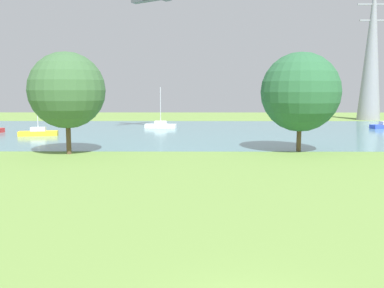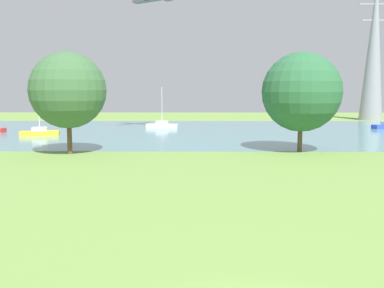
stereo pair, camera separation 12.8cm
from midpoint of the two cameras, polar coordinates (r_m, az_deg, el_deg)
The scene contains 7 objects.
ground_plane at distance 31.90m, azimuth 3.01°, elevation -3.13°, with size 160.00×160.00×0.00m, color olive.
water_surface at distance 59.64m, azimuth 1.78°, elevation 1.75°, with size 140.00×40.00×0.02m, color slate.
sailboat_white at distance 64.96m, azimuth -4.36°, elevation 2.58°, with size 4.92×1.95×6.30m.
sailboat_yellow at distance 57.11m, azimuth -20.32°, elevation 1.49°, with size 5.01×2.47×5.30m.
tree_west_far at distance 39.58m, azimuth -16.83°, elevation 7.03°, with size 6.90×6.90×9.26m.
tree_east_near at distance 40.77m, azimuth 14.50°, elevation 6.89°, with size 7.46×7.46×9.38m.
electricity_pylon at distance 90.16m, azimuth 23.32°, elevation 11.89°, with size 6.40×4.40×27.79m.
Camera 1 is at (-1.54, -9.34, 5.77)m, focal length 39.04 mm.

